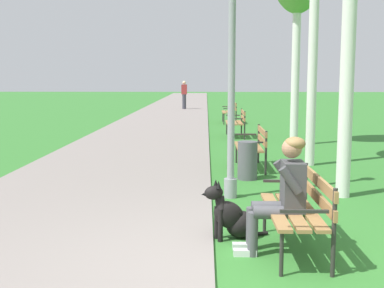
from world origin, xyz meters
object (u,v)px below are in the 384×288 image
Objects in this scene: park_bench_far at (237,121)px; lamp_post_near at (232,42)px; park_bench_near at (301,205)px; pedestrian_distant at (184,95)px; park_bench_furthest at (231,110)px; park_bench_mid at (253,144)px; person_seated_on_near_bench at (282,191)px; dog_black at (233,217)px; litter_bin at (247,160)px.

lamp_post_near is at bearing -94.18° from park_bench_far.
pedestrian_distant reaches higher than park_bench_near.
park_bench_far is 4.89m from park_bench_furthest.
person_seated_on_near_bench reaches higher than park_bench_mid.
dog_black is at bearing 148.56° from park_bench_near.
person_seated_on_near_bench is (-0.17, -10.60, 0.17)m from park_bench_far.
park_bench_furthest is 13.13m from lamp_post_near.
park_bench_mid is at bearing 88.18° from person_seated_on_near_bench.
lamp_post_near reaches higher than park_bench_furthest.
dog_black is (-0.65, -4.58, -0.25)m from park_bench_mid.
dog_black is at bearing -92.64° from park_bench_furthest.
park_bench_mid is 5.06m from person_seated_on_near_bench.
dog_black is 1.15× the size of litter_bin.
pedestrian_distant is (-1.65, 21.55, -1.55)m from lamp_post_near.
dog_black is 23.64m from pedestrian_distant.
park_bench_near is 1.86× the size of dog_black.
dog_black is at bearing -93.74° from park_bench_far.
person_seated_on_near_bench is (-0.16, -5.05, 0.17)m from park_bench_mid.
park_bench_near is 0.27m from person_seated_on_near_bench.
park_bench_near is at bearing -75.70° from lamp_post_near.
pedestrian_distant is at bearing 95.41° from park_bench_near.
person_seated_on_near_bench reaches higher than litter_bin.
park_bench_mid is 2.14× the size of litter_bin.
park_bench_near is 1.00× the size of park_bench_far.
park_bench_far is at bearing 89.88° from park_bench_mid.
park_bench_near and park_bench_far have the same top height.
litter_bin is (0.38, 1.43, -2.04)m from lamp_post_near.
person_seated_on_near_bench is at bearing -44.06° from dog_black.
person_seated_on_near_bench reaches higher than park_bench_near.
park_bench_furthest is 1.20× the size of person_seated_on_near_bench.
pedestrian_distant reaches higher than park_bench_mid.
park_bench_mid is 19.13m from pedestrian_distant.
person_seated_on_near_bench is 0.80m from dog_black.
park_bench_near reaches higher than litter_bin.
lamp_post_near is (-0.42, 2.51, 1.71)m from person_seated_on_near_bench.
lamp_post_near is (-0.58, -2.55, 1.88)m from park_bench_mid.
pedestrian_distant is at bearing 95.74° from litter_bin.
park_bench_furthest is (0.03, 4.89, 0.00)m from park_bench_far.
lamp_post_near is at bearing 99.51° from person_seated_on_near_bench.
park_bench_mid is at bearing -83.32° from pedestrian_distant.
litter_bin is at bearing 93.67° from park_bench_near.
lamp_post_near is at bearing 104.30° from park_bench_near.
park_bench_far is 1.86× the size of dog_black.
pedestrian_distant is (-2.27, 24.01, 0.33)m from park_bench_near.
park_bench_far is at bearing 88.16° from litter_bin.
person_seated_on_near_bench is 1.55× the size of dog_black.
litter_bin is 20.22m from pedestrian_distant.
litter_bin is (-0.25, 3.89, -0.16)m from park_bench_near.
dog_black is (-0.66, -10.12, -0.25)m from park_bench_far.
park_bench_mid is 3.22m from lamp_post_near.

